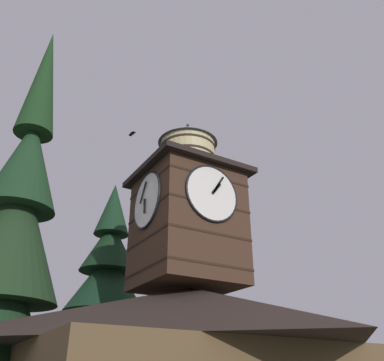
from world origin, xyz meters
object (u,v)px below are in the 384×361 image
at_px(pine_tree_behind, 104,318).
at_px(moon, 205,288).
at_px(pine_tree_aside, 8,259).
at_px(clock_tower, 187,211).
at_px(flying_bird_low, 132,133).

xyz_separation_m(pine_tree_behind, moon, (-18.73, -18.87, 7.03)).
bearing_deg(moon, pine_tree_behind, 45.21).
relative_size(pine_tree_behind, pine_tree_aside, 0.71).
distance_m(clock_tower, moon, 32.28).
distance_m(clock_tower, pine_tree_aside, 7.79).
relative_size(pine_tree_aside, moon, 10.42).
distance_m(pine_tree_aside, flying_bird_low, 9.04).
distance_m(clock_tower, flying_bird_low, 6.06).
xyz_separation_m(pine_tree_behind, pine_tree_aside, (6.00, 4.90, 1.32)).
height_order(moon, flying_bird_low, flying_bird_low).
height_order(clock_tower, moon, clock_tower).
distance_m(pine_tree_behind, moon, 27.50).
bearing_deg(moon, clock_tower, 56.05).
bearing_deg(clock_tower, flying_bird_low, -55.02).
height_order(clock_tower, pine_tree_behind, clock_tower).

